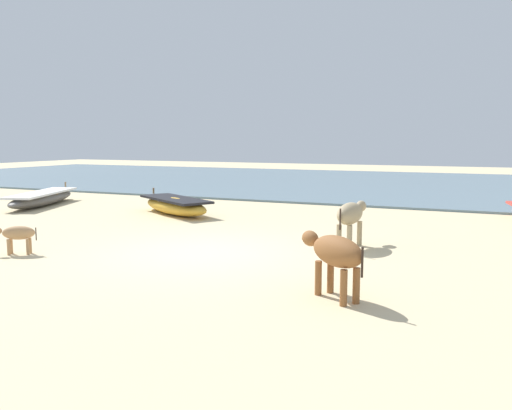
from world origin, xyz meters
The scene contains 7 objects.
ground centered at (0.00, 0.00, 0.00)m, with size 80.00×80.00×0.00m, color beige.
sea_water centered at (0.00, 18.70, 0.04)m, with size 60.00×20.00×0.08m, color slate.
fishing_boat_2 centered at (-3.56, 4.62, 0.28)m, with size 3.57×2.70×0.72m.
fishing_boat_3 centered at (-9.12, 4.55, 0.27)m, with size 2.47×4.43×0.68m.
cow_adult_dun centered at (2.72, 1.84, 0.71)m, with size 0.55×1.52×0.99m.
calf_near_tan centered at (-3.34, -1.63, 0.42)m, with size 0.84×0.59×0.59m.
cow_second_adult_brown centered at (3.40, -1.90, 0.68)m, with size 1.29×1.09×0.95m.
Camera 1 is at (5.37, -9.18, 2.33)m, focal length 36.40 mm.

